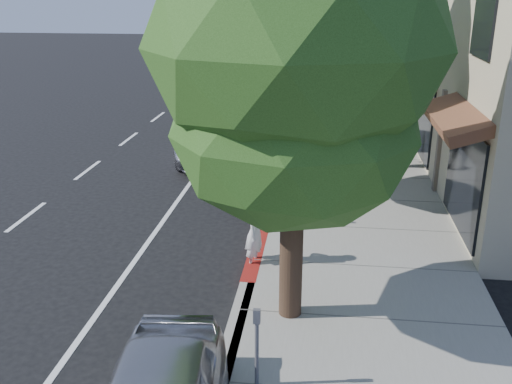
% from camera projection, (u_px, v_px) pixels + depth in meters
% --- Properties ---
extents(ground, '(120.00, 120.00, 0.00)m').
position_uv_depth(ground, '(254.00, 266.00, 12.17)').
color(ground, black).
rests_on(ground, ground).
extents(sidewalk, '(4.60, 56.00, 0.15)m').
position_uv_depth(sidewalk, '(351.00, 160.00, 19.34)').
color(sidewalk, gray).
rests_on(sidewalk, ground).
extents(curb, '(0.30, 56.00, 0.15)m').
position_uv_depth(curb, '(283.00, 157.00, 19.61)').
color(curb, '#9E998E').
rests_on(curb, ground).
extents(curb_red_segment, '(0.32, 4.00, 0.15)m').
position_uv_depth(curb_red_segment, '(259.00, 243.00, 13.07)').
color(curb_red_segment, maroon).
rests_on(curb_red_segment, ground).
extents(storefront_building, '(10.00, 36.00, 7.00)m').
position_uv_depth(storefront_building, '(506.00, 34.00, 26.66)').
color(storefront_building, '#B3AB89').
rests_on(storefront_building, ground).
extents(street_tree_0, '(4.66, 4.66, 7.57)m').
position_uv_depth(street_tree_0, '(296.00, 54.00, 8.61)').
color(street_tree_0, black).
rests_on(street_tree_0, ground).
extents(street_tree_1, '(4.34, 4.34, 8.03)m').
position_uv_depth(street_tree_1, '(310.00, 9.00, 14.06)').
color(street_tree_1, black).
rests_on(street_tree_1, ground).
extents(street_tree_2, '(4.45, 4.45, 7.18)m').
position_uv_depth(street_tree_2, '(315.00, 22.00, 19.89)').
color(street_tree_2, black).
rests_on(street_tree_2, ground).
extents(street_tree_3, '(4.38, 4.38, 7.72)m').
position_uv_depth(street_tree_3, '(319.00, 5.00, 25.34)').
color(street_tree_3, black).
rests_on(street_tree_3, ground).
extents(street_tree_4, '(4.33, 4.33, 7.42)m').
position_uv_depth(street_tree_4, '(321.00, 5.00, 31.01)').
color(street_tree_4, black).
rests_on(street_tree_4, ground).
extents(cyclist, '(0.50, 0.66, 1.63)m').
position_uv_depth(cyclist, '(255.00, 232.00, 11.86)').
color(cyclist, white).
rests_on(cyclist, ground).
extents(bicycle, '(1.75, 0.94, 0.88)m').
position_uv_depth(bicycle, '(244.00, 197.00, 14.89)').
color(bicycle, navy).
rests_on(bicycle, ground).
extents(silver_suv, '(2.91, 5.58, 1.50)m').
position_uv_depth(silver_suv, '(220.00, 137.00, 19.58)').
color(silver_suv, '#B8B8BE').
rests_on(silver_suv, ground).
extents(dark_sedan, '(1.83, 5.05, 1.66)m').
position_uv_depth(dark_sedan, '(272.00, 129.00, 20.34)').
color(dark_sedan, black).
rests_on(dark_sedan, ground).
extents(white_pickup, '(2.11, 4.98, 1.43)m').
position_uv_depth(white_pickup, '(292.00, 82.00, 30.72)').
color(white_pickup, silver).
rests_on(white_pickup, ground).
extents(dark_suv_far, '(2.19, 4.55, 1.50)m').
position_uv_depth(dark_suv_far, '(296.00, 71.00, 34.74)').
color(dark_suv_far, black).
rests_on(dark_suv_far, ground).
extents(pedestrian, '(1.08, 0.92, 1.94)m').
position_uv_depth(pedestrian, '(387.00, 136.00, 18.12)').
color(pedestrian, black).
rests_on(pedestrian, sidewalk).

